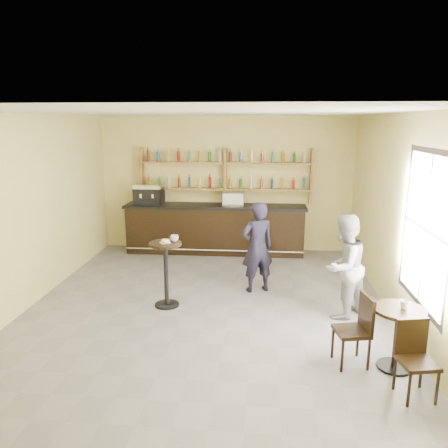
# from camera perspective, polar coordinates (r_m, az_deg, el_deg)

# --- Properties ---
(floor) EXTENTS (7.00, 7.00, 0.00)m
(floor) POSITION_cam_1_polar(r_m,az_deg,el_deg) (7.57, -2.08, -10.62)
(floor) COLOR slate
(floor) RESTS_ON ground
(ceiling) EXTENTS (7.00, 7.00, 0.00)m
(ceiling) POSITION_cam_1_polar(r_m,az_deg,el_deg) (6.92, -2.31, 14.39)
(ceiling) COLOR white
(ceiling) RESTS_ON wall_back
(wall_back) EXTENTS (7.00, 0.00, 7.00)m
(wall_back) POSITION_cam_1_polar(r_m,az_deg,el_deg) (10.51, 0.22, 5.24)
(wall_back) COLOR #D6CA7A
(wall_back) RESTS_ON floor
(wall_front) EXTENTS (7.00, 0.00, 7.00)m
(wall_front) POSITION_cam_1_polar(r_m,az_deg,el_deg) (3.77, -9.00, -9.68)
(wall_front) COLOR #D6CA7A
(wall_front) RESTS_ON floor
(wall_left) EXTENTS (0.00, 7.00, 7.00)m
(wall_left) POSITION_cam_1_polar(r_m,az_deg,el_deg) (8.02, -23.98, 1.60)
(wall_left) COLOR #D6CA7A
(wall_left) RESTS_ON floor
(wall_right) EXTENTS (0.00, 7.00, 7.00)m
(wall_right) POSITION_cam_1_polar(r_m,az_deg,el_deg) (7.33, 21.76, 0.79)
(wall_right) COLOR #D6CA7A
(wall_right) RESTS_ON floor
(window_pane) EXTENTS (0.00, 2.00, 2.00)m
(window_pane) POSITION_cam_1_polar(r_m,az_deg,el_deg) (6.20, 24.86, -0.69)
(window_pane) COLOR white
(window_pane) RESTS_ON wall_right
(window_frame) EXTENTS (0.04, 1.70, 2.10)m
(window_frame) POSITION_cam_1_polar(r_m,az_deg,el_deg) (6.19, 24.81, -0.68)
(window_frame) COLOR black
(window_frame) RESTS_ON wall_right
(shelf_unit) EXTENTS (4.00, 0.26, 1.40)m
(shelf_unit) POSITION_cam_1_polar(r_m,az_deg,el_deg) (10.35, 0.16, 6.29)
(shelf_unit) COLOR brown
(shelf_unit) RESTS_ON wall_back
(liquor_bottles) EXTENTS (3.68, 0.10, 1.00)m
(liquor_bottles) POSITION_cam_1_polar(r_m,az_deg,el_deg) (10.33, 0.16, 7.23)
(liquor_bottles) COLOR #8C5919
(liquor_bottles) RESTS_ON shelf_unit
(bar_counter) EXTENTS (4.25, 0.83, 1.15)m
(bar_counter) POSITION_cam_1_polar(r_m,az_deg,el_deg) (10.38, -1.17, -0.62)
(bar_counter) COLOR black
(bar_counter) RESTS_ON floor
(espresso_machine) EXTENTS (0.68, 0.46, 0.47)m
(espresso_machine) POSITION_cam_1_polar(r_m,az_deg,el_deg) (10.50, -9.76, 3.88)
(espresso_machine) COLOR black
(espresso_machine) RESTS_ON bar_counter
(pastry_case) EXTENTS (0.53, 0.44, 0.30)m
(pastry_case) POSITION_cam_1_polar(r_m,az_deg,el_deg) (10.19, 1.25, 3.28)
(pastry_case) COLOR silver
(pastry_case) RESTS_ON bar_counter
(pedestal_table) EXTENTS (0.64, 0.64, 1.11)m
(pedestal_table) POSITION_cam_1_polar(r_m,az_deg,el_deg) (7.43, -7.57, -6.57)
(pedestal_table) COLOR black
(pedestal_table) RESTS_ON floor
(napkin) EXTENTS (0.21, 0.21, 0.00)m
(napkin) POSITION_cam_1_polar(r_m,az_deg,el_deg) (7.26, -7.70, -2.42)
(napkin) COLOR white
(napkin) RESTS_ON pedestal_table
(donut) EXTENTS (0.15, 0.15, 0.05)m
(donut) POSITION_cam_1_polar(r_m,az_deg,el_deg) (7.25, -7.65, -2.24)
(donut) COLOR gold
(donut) RESTS_ON napkin
(cup_pedestal) EXTENTS (0.16, 0.16, 0.10)m
(cup_pedestal) POSITION_cam_1_polar(r_m,az_deg,el_deg) (7.32, -6.47, -1.86)
(cup_pedestal) COLOR white
(cup_pedestal) RESTS_ON pedestal_table
(man_main) EXTENTS (0.71, 0.60, 1.67)m
(man_main) POSITION_cam_1_polar(r_m,az_deg,el_deg) (7.95, 4.37, -3.06)
(man_main) COLOR black
(man_main) RESTS_ON floor
(cafe_table) EXTENTS (0.65, 0.65, 0.81)m
(cafe_table) POSITION_cam_1_polar(r_m,az_deg,el_deg) (6.06, 21.63, -13.74)
(cafe_table) COLOR black
(cafe_table) RESTS_ON floor
(cup_cafe) EXTENTS (0.12, 0.12, 0.10)m
(cup_cafe) POSITION_cam_1_polar(r_m,az_deg,el_deg) (5.88, 22.48, -9.72)
(cup_cafe) COLOR white
(cup_cafe) RESTS_ON cafe_table
(chair_west) EXTENTS (0.47, 0.47, 0.93)m
(chair_west) POSITION_cam_1_polar(r_m,az_deg,el_deg) (5.94, 16.32, -13.21)
(chair_west) COLOR black
(chair_west) RESTS_ON floor
(chair_south) EXTENTS (0.45, 0.45, 0.89)m
(chair_south) POSITION_cam_1_polar(r_m,az_deg,el_deg) (5.55, 23.95, -16.12)
(chair_south) COLOR black
(chair_south) RESTS_ON floor
(patron_second) EXTENTS (1.01, 1.03, 1.67)m
(patron_second) POSITION_cam_1_polar(r_m,az_deg,el_deg) (7.16, 15.37, -5.36)
(patron_second) COLOR gray
(patron_second) RESTS_ON floor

